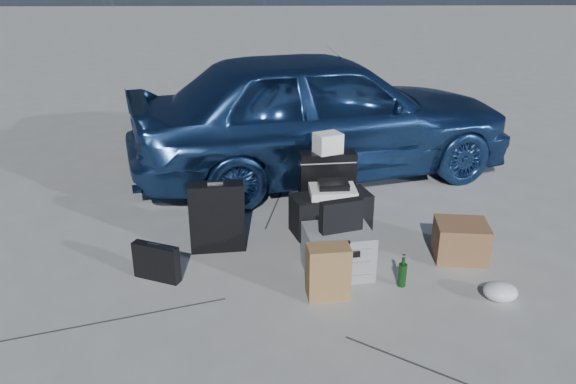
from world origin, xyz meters
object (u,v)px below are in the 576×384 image
object	(u,v)px
car	(321,113)
pelican_case	(338,251)
duffel_bag	(331,213)
suitcase_right	(327,184)
suitcase_left	(217,217)
briefcase	(156,262)
green_bottle	(403,271)
cardboard_box	(461,241)

from	to	relation	value
car	pelican_case	size ratio (longest dim) A/B	8.36
pelican_case	duffel_bag	size ratio (longest dim) A/B	0.71
car	suitcase_right	size ratio (longest dim) A/B	6.69
suitcase_left	car	bearing A→B (deg)	54.34
briefcase	green_bottle	size ratio (longest dim) A/B	1.50
duffel_bag	pelican_case	bearing A→B (deg)	-107.85
briefcase	cardboard_box	size ratio (longest dim) A/B	0.92
suitcase_left	green_bottle	bearing A→B (deg)	-29.80
pelican_case	suitcase_right	xyz separation A→B (m)	(0.01, 1.20, 0.14)
briefcase	suitcase_right	world-z (taller)	suitcase_right
briefcase	cardboard_box	world-z (taller)	cardboard_box
duffel_bag	suitcase_left	bearing A→B (deg)	-178.28
pelican_case	briefcase	size ratio (longest dim) A/B	1.33
duffel_bag	green_bottle	distance (m)	1.16
pelican_case	duffel_bag	distance (m)	0.81
suitcase_left	duffel_bag	world-z (taller)	suitcase_left
car	green_bottle	distance (m)	2.76
suitcase_left	green_bottle	world-z (taller)	suitcase_left
car	suitcase_left	xyz separation A→B (m)	(-1.10, -1.96, -0.46)
pelican_case	briefcase	world-z (taller)	pelican_case
pelican_case	green_bottle	bearing A→B (deg)	-33.21
duffel_bag	green_bottle	xyz separation A→B (m)	(0.49, -1.04, -0.05)
suitcase_left	cardboard_box	distance (m)	2.22
briefcase	duffel_bag	size ratio (longest dim) A/B	0.54
suitcase_right	duffel_bag	size ratio (longest dim) A/B	0.89
briefcase	suitcase_right	size ratio (longest dim) A/B	0.60
briefcase	suitcase_right	distance (m)	2.01
pelican_case	suitcase_right	bearing A→B (deg)	81.02
pelican_case	suitcase_left	world-z (taller)	suitcase_left
suitcase_right	duffel_bag	bearing A→B (deg)	-94.75
duffel_bag	cardboard_box	size ratio (longest dim) A/B	1.71
pelican_case	cardboard_box	size ratio (longest dim) A/B	1.22
pelican_case	green_bottle	world-z (taller)	pelican_case
pelican_case	suitcase_left	bearing A→B (deg)	148.69
duffel_bag	cardboard_box	xyz separation A→B (m)	(1.12, -0.58, -0.02)
suitcase_right	duffel_bag	world-z (taller)	suitcase_right
cardboard_box	briefcase	bearing A→B (deg)	-173.36
briefcase	cardboard_box	distance (m)	2.68
suitcase_left	suitcase_right	bearing A→B (deg)	28.54
briefcase	green_bottle	world-z (taller)	briefcase
briefcase	car	bearing A→B (deg)	80.60
briefcase	green_bottle	distance (m)	2.05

